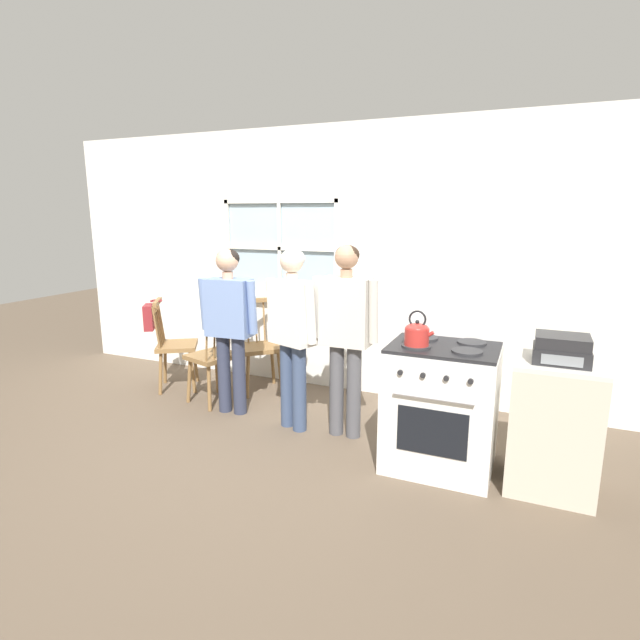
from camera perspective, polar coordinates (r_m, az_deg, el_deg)
ground_plane at (r=4.35m, az=-7.03°, el=-13.00°), size 16.00×16.00×0.00m
wall_back at (r=5.20m, az=0.73°, el=6.63°), size 6.40×0.16×2.70m
chair_by_window at (r=5.49m, az=-16.24°, el=-2.92°), size 0.56×0.57×0.96m
chair_near_wall at (r=4.99m, az=-12.07°, el=-4.19°), size 0.51×0.52×0.96m
chair_center_cluster at (r=5.25m, az=-6.91°, el=-3.18°), size 0.58×0.58×0.96m
person_elderly_left at (r=4.59m, az=-10.33°, el=0.50°), size 0.57×0.24×1.53m
person_teen_center at (r=4.18m, az=-3.17°, el=-0.37°), size 0.55×0.33×1.55m
person_adult_right at (r=4.03m, az=2.97°, el=-0.52°), size 0.55×0.22×1.60m
stove at (r=3.79m, az=13.68°, el=-9.41°), size 0.76×0.68×1.08m
kettle at (r=3.53m, az=11.02°, el=-1.49°), size 0.21×0.17×0.25m
potted_plant at (r=5.29m, az=-2.86°, el=3.38°), size 0.14×0.14×0.24m
handbag at (r=5.45m, az=-18.90°, el=0.38°), size 0.25×0.25×0.31m
side_counter at (r=3.74m, az=25.11°, el=-10.92°), size 0.55×0.50×0.90m
stereo at (r=3.55m, az=25.90°, el=-3.02°), size 0.34×0.29×0.18m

